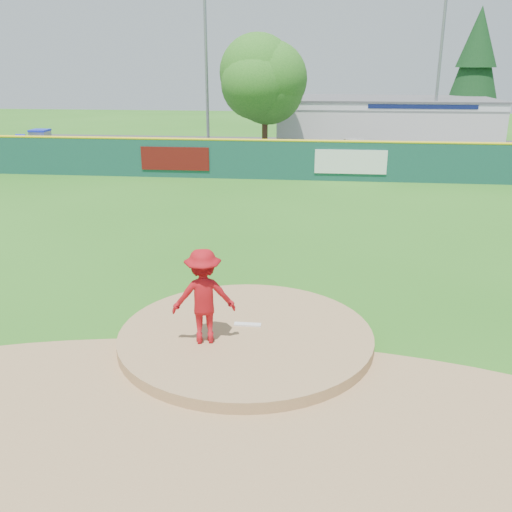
# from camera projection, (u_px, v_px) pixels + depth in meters

# --- Properties ---
(ground) EXTENTS (120.00, 120.00, 0.00)m
(ground) POSITION_uv_depth(u_px,v_px,m) (246.00, 342.00, 12.45)
(ground) COLOR #286B19
(ground) RESTS_ON ground
(pitchers_mound) EXTENTS (5.50, 5.50, 0.50)m
(pitchers_mound) POSITION_uv_depth(u_px,v_px,m) (246.00, 342.00, 12.45)
(pitchers_mound) COLOR #9E774C
(pitchers_mound) RESTS_ON ground
(pitching_rubber) EXTENTS (0.60, 0.15, 0.04)m
(pitching_rubber) POSITION_uv_depth(u_px,v_px,m) (248.00, 325.00, 12.64)
(pitching_rubber) COLOR white
(pitching_rubber) RESTS_ON pitchers_mound
(infield_dirt_arc) EXTENTS (15.40, 15.40, 0.01)m
(infield_dirt_arc) POSITION_uv_depth(u_px,v_px,m) (223.00, 424.00, 9.63)
(infield_dirt_arc) COLOR #9E774C
(infield_dirt_arc) RESTS_ON ground
(parking_lot) EXTENTS (44.00, 16.00, 0.02)m
(parking_lot) POSITION_uv_depth(u_px,v_px,m) (298.00, 153.00, 37.83)
(parking_lot) COLOR #38383A
(parking_lot) RESTS_ON ground
(pitcher) EXTENTS (1.44, 1.02, 2.02)m
(pitcher) POSITION_uv_depth(u_px,v_px,m) (204.00, 296.00, 11.63)
(pitcher) COLOR #A60E15
(pitcher) RESTS_ON pitchers_mound
(van) EXTENTS (4.39, 2.15, 1.20)m
(van) POSITION_uv_depth(u_px,v_px,m) (361.00, 148.00, 35.67)
(van) COLOR white
(van) RESTS_ON parking_lot
(pool_building_grp) EXTENTS (15.20, 8.20, 3.31)m
(pool_building_grp) POSITION_uv_depth(u_px,v_px,m) (384.00, 121.00, 41.36)
(pool_building_grp) COLOR silver
(pool_building_grp) RESTS_ON ground
(fence_banners) EXTENTS (12.64, 0.04, 1.20)m
(fence_banners) POSITION_uv_depth(u_px,v_px,m) (261.00, 160.00, 29.13)
(fence_banners) COLOR #60100D
(fence_banners) RESTS_ON ground
(playground_slide) EXTENTS (1.09, 3.06, 1.69)m
(playground_slide) POSITION_uv_depth(u_px,v_px,m) (40.00, 143.00, 36.37)
(playground_slide) COLOR #182AD0
(playground_slide) RESTS_ON ground
(outfield_fence) EXTENTS (40.00, 0.14, 2.07)m
(outfield_fence) POSITION_uv_depth(u_px,v_px,m) (291.00, 159.00, 29.02)
(outfield_fence) COLOR #16473F
(outfield_fence) RESTS_ON ground
(deciduous_tree) EXTENTS (5.60, 5.60, 7.36)m
(deciduous_tree) POSITION_uv_depth(u_px,v_px,m) (265.00, 83.00, 34.68)
(deciduous_tree) COLOR #382314
(deciduous_tree) RESTS_ON ground
(conifer_tree) EXTENTS (4.40, 4.40, 9.50)m
(conifer_tree) POSITION_uv_depth(u_px,v_px,m) (476.00, 65.00, 43.14)
(conifer_tree) COLOR #382314
(conifer_tree) RESTS_ON ground
(light_pole_left) EXTENTS (1.75, 0.25, 11.00)m
(light_pole_left) POSITION_uv_depth(u_px,v_px,m) (206.00, 57.00, 36.50)
(light_pole_left) COLOR gray
(light_pole_left) RESTS_ON ground
(light_pole_right) EXTENTS (1.75, 0.25, 10.00)m
(light_pole_right) POSITION_uv_depth(u_px,v_px,m) (440.00, 65.00, 36.97)
(light_pole_right) COLOR gray
(light_pole_right) RESTS_ON ground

